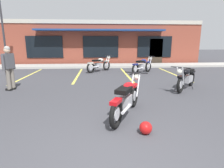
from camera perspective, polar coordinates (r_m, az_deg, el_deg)
ground_plane at (r=6.41m, az=-2.05°, el=-3.44°), size 80.00×80.00×0.00m
sidewalk_kerb at (r=14.01m, az=-3.37°, el=5.73°), size 22.00×1.80×0.14m
brick_storefront_building at (r=17.76m, az=-3.67°, el=12.73°), size 16.64×6.27×3.53m
painted_stall_lines at (r=10.45m, az=-2.99°, el=2.94°), size 8.37×4.80×0.01m
motorcycle_foreground_classic at (r=4.53m, az=4.64°, el=-4.33°), size 1.20×1.95×0.98m
motorcycle_red_sportbike at (r=11.56m, az=-4.02°, el=6.18°), size 1.63×1.68×0.98m
motorcycle_black_cruiser at (r=11.04m, az=9.48°, el=5.72°), size 1.65×1.65×0.98m
motorcycle_blue_standard at (r=7.64m, az=22.25°, el=1.82°), size 1.59×1.71×0.98m
person_in_shorts_foreground at (r=7.91m, az=-29.53°, el=5.04°), size 0.36×0.60×1.68m
helmet_on_pavement at (r=3.82m, az=10.47°, el=-13.30°), size 0.26×0.26×0.26m
parking_lot_lamp_post at (r=14.15m, az=-31.37°, el=16.70°), size 0.24×0.76×4.92m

